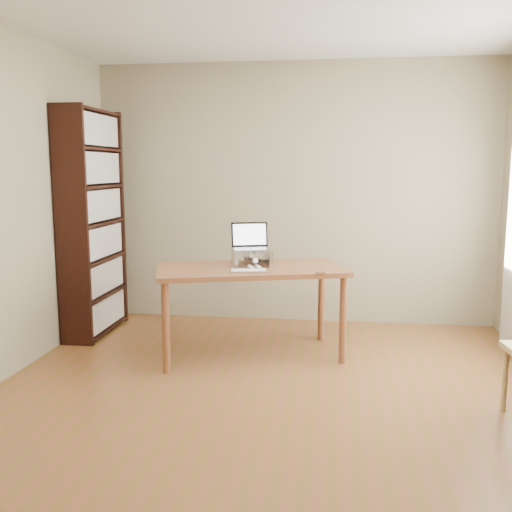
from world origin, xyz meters
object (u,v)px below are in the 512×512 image
at_px(desk, 250,278).
at_px(keyboard, 249,271).
at_px(laptop, 253,243).
at_px(bookshelf, 93,223).
at_px(cat, 251,257).

xyz_separation_m(desk, keyboard, (0.02, -0.22, 0.10)).
height_order(desk, keyboard, keyboard).
bearing_deg(laptop, desk, -106.94).
bearing_deg(bookshelf, desk, -17.23).
height_order(bookshelf, laptop, bookshelf).
bearing_deg(keyboard, bookshelf, 145.28).
bearing_deg(keyboard, laptop, 82.18).
bearing_deg(desk, laptop, 73.06).
height_order(bookshelf, desk, bookshelf).
distance_m(bookshelf, cat, 1.61).
relative_size(keyboard, cat, 0.64).
bearing_deg(laptop, cat, -138.25).
bearing_deg(cat, keyboard, -107.92).
height_order(desk, cat, cat).
distance_m(desk, cat, 0.19).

